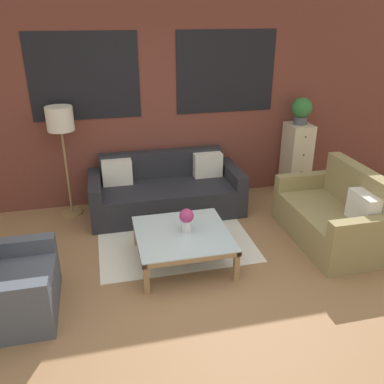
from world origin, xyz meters
The scene contains 11 objects.
ground_plane centered at (0.00, 0.00, 0.00)m, with size 16.00×16.00×0.00m, color #8E6642.
wall_back_brick centered at (0.00, 2.44, 1.41)m, with size 8.40×0.09×2.80m.
rug centered at (-0.05, 1.23, 0.00)m, with size 1.84×1.64×0.00m.
couch_dark centered at (-0.01, 1.95, 0.28)m, with size 2.06×0.88×0.78m.
settee_vintage centered at (1.81, 0.68, 0.31)m, with size 0.80×1.44×0.92m.
armchair_corner centered at (-1.80, 0.18, 0.28)m, with size 0.80×0.90×0.84m.
coffee_table centered at (-0.05, 0.65, 0.31)m, with size 1.01×1.01×0.36m.
floor_lamp centered at (-1.30, 2.15, 1.26)m, with size 0.34×0.34×1.49m.
drawer_cabinet centered at (2.03, 2.15, 0.53)m, with size 0.33×0.43×1.06m.
potted_plant centered at (2.03, 2.15, 1.28)m, with size 0.29×0.29×0.39m.
flower_vase centered at (0.00, 0.67, 0.52)m, with size 0.16×0.16×0.27m.
Camera 1 is at (-0.84, -3.13, 2.57)m, focal length 38.00 mm.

